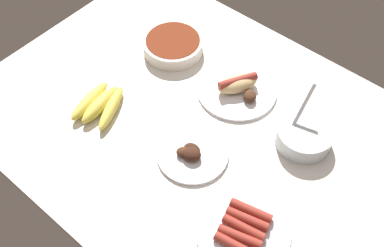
{
  "coord_description": "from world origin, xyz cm",
  "views": [
    {
      "loc": [
        -51.1,
        60.91,
        103.44
      ],
      "look_at": [
        -2.17,
        3.02,
        3.0
      ],
      "focal_mm": 43.61,
      "sensor_mm": 36.0,
      "label": 1
    }
  ],
  "objects": [
    {
      "name": "ground_plane",
      "position": [
        0.0,
        0.0,
        -1.5
      ],
      "size": [
        120.0,
        90.0,
        3.0
      ],
      "primitive_type": "cube",
      "color": "silver"
    },
    {
      "name": "bowl_coleslaw",
      "position": [
        -27.33,
        -13.28,
        2.97
      ],
      "size": [
        15.09,
        15.09,
        15.12
      ],
      "color": "silver",
      "rests_on": "ground_plane"
    },
    {
      "name": "plate_sausages",
      "position": [
        -30.6,
        18.03,
        1.04
      ],
      "size": [
        22.64,
        22.64,
        3.22
      ],
      "color": "white",
      "rests_on": "ground_plane"
    },
    {
      "name": "bowl_chili",
      "position": [
        22.46,
        -16.94,
        2.48
      ],
      "size": [
        18.7,
        18.7,
        4.49
      ],
      "color": "white",
      "rests_on": "ground_plane"
    },
    {
      "name": "banana_bunch",
      "position": [
        22.76,
        14.0,
        1.86
      ],
      "size": [
        14.48,
        18.43,
        3.86
      ],
      "color": "#E5D14C",
      "rests_on": "ground_plane"
    },
    {
      "name": "plate_hotdog_assembled",
      "position": [
        -3.2,
        -16.32,
        1.73
      ],
      "size": [
        23.48,
        23.48,
        5.61
      ],
      "color": "white",
      "rests_on": "ground_plane"
    },
    {
      "name": "plate_grilled_meat",
      "position": [
        -7.49,
        9.34,
        0.93
      ],
      "size": [
        19.13,
        19.13,
        3.82
      ],
      "color": "white",
      "rests_on": "ground_plane"
    }
  ]
}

